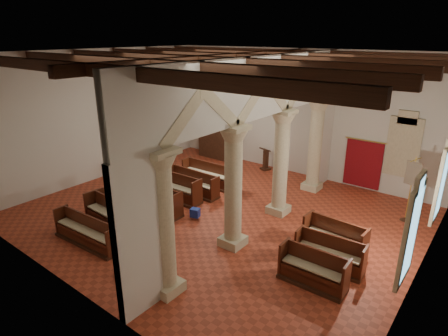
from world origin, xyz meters
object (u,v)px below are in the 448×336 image
at_px(processional_banner, 408,201).
at_px(aisle_pew_0, 313,273).
at_px(lectern, 266,161).
at_px(pipe_organ, 217,134).
at_px(nave_pew_0, 87,235).

relative_size(processional_banner, aisle_pew_0, 1.31).
bearing_deg(processional_banner, aisle_pew_0, -84.52).
xyz_separation_m(lectern, aisle_pew_0, (5.99, -7.19, -0.14)).
distance_m(pipe_organ, nave_pew_0, 10.25).
bearing_deg(nave_pew_0, aisle_pew_0, 17.70).
xyz_separation_m(lectern, nave_pew_0, (-0.88, -9.79, -0.17)).
distance_m(lectern, nave_pew_0, 9.83).
relative_size(lectern, processional_banner, 0.47).
height_order(pipe_organ, aisle_pew_0, pipe_organ).
height_order(lectern, processional_banner, processional_banner).
distance_m(nave_pew_0, aisle_pew_0, 7.35).
height_order(processional_banner, aisle_pew_0, processional_banner).
bearing_deg(lectern, nave_pew_0, -76.07).
bearing_deg(aisle_pew_0, lectern, 128.76).
distance_m(pipe_organ, processional_banner, 10.54).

